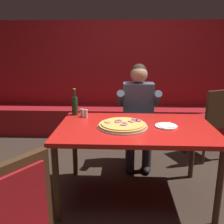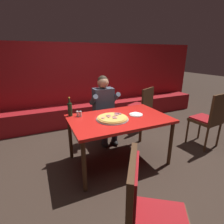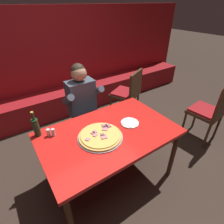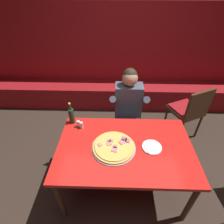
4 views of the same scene
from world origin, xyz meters
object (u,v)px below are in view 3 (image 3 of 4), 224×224
object	(u,v)px
plate_white_paper	(130,123)
shaker_parmesan	(53,133)
pizza	(100,136)
shaker_red_pepper_flakes	(49,133)
main_dining_table	(109,137)
dining_chair_near_left	(129,91)
dining_chair_near_right	(212,108)
beer_bottle	(36,127)
diner_seated_blue_shirt	(84,105)

from	to	relation	value
plate_white_paper	shaker_parmesan	distance (m)	0.85
pizza	shaker_red_pepper_flakes	distance (m)	0.54
main_dining_table	dining_chair_near_left	xyz separation A→B (m)	(1.04, 0.94, -0.10)
shaker_red_pepper_flakes	shaker_parmesan	bearing A→B (deg)	-28.65
plate_white_paper	dining_chair_near_right	size ratio (longest dim) A/B	0.21
shaker_parmesan	dining_chair_near_left	distance (m)	1.70
main_dining_table	dining_chair_near_right	distance (m)	1.71
shaker_red_pepper_flakes	shaker_parmesan	size ratio (longest dim) A/B	1.00
dining_chair_near_left	shaker_red_pepper_flakes	bearing A→B (deg)	-158.33
pizza	dining_chair_near_left	distance (m)	1.52
main_dining_table	pizza	xyz separation A→B (m)	(-0.12, -0.02, 0.09)
plate_white_paper	dining_chair_near_right	xyz separation A→B (m)	(1.40, -0.25, -0.16)
beer_bottle	shaker_red_pepper_flakes	bearing A→B (deg)	-39.73
shaker_red_pepper_flakes	shaker_parmesan	world-z (taller)	same
diner_seated_blue_shirt	dining_chair_near_left	size ratio (longest dim) A/B	1.33
main_dining_table	shaker_red_pepper_flakes	distance (m)	0.64
dining_chair_near_right	beer_bottle	bearing A→B (deg)	164.82
dining_chair_near_left	dining_chair_near_right	xyz separation A→B (m)	(0.64, -1.19, 0.02)
diner_seated_blue_shirt	dining_chair_near_right	size ratio (longest dim) A/B	1.24
pizza	diner_seated_blue_shirt	xyz separation A→B (m)	(0.19, 0.76, -0.06)
diner_seated_blue_shirt	dining_chair_near_right	xyz separation A→B (m)	(1.61, -0.99, -0.11)
main_dining_table	shaker_red_pepper_flakes	bearing A→B (deg)	151.54
beer_bottle	dining_chair_near_left	xyz separation A→B (m)	(1.69, 0.56, -0.28)
plate_white_paper	beer_bottle	size ratio (longest dim) A/B	0.72
dining_chair_near_right	plate_white_paper	bearing A→B (deg)	169.97
dining_chair_near_right	dining_chair_near_left	bearing A→B (deg)	118.29
beer_bottle	main_dining_table	bearing A→B (deg)	-30.26
plate_white_paper	dining_chair_near_left	xyz separation A→B (m)	(0.76, 0.94, -0.18)
shaker_parmesan	diner_seated_blue_shirt	distance (m)	0.75
pizza	dining_chair_near_left	size ratio (longest dim) A/B	0.49
beer_bottle	dining_chair_near_right	size ratio (longest dim) A/B	0.29
diner_seated_blue_shirt	plate_white_paper	bearing A→B (deg)	-73.77
plate_white_paper	dining_chair_near_left	world-z (taller)	dining_chair_near_left
main_dining_table	pizza	size ratio (longest dim) A/B	3.11
pizza	shaker_parmesan	distance (m)	0.49
plate_white_paper	diner_seated_blue_shirt	bearing A→B (deg)	106.23
pizza	shaker_red_pepper_flakes	xyz separation A→B (m)	(-0.43, 0.32, 0.02)
shaker_parmesan	beer_bottle	bearing A→B (deg)	143.40
shaker_parmesan	dining_chair_near_right	xyz separation A→B (m)	(2.20, -0.53, -0.19)
plate_white_paper	shaker_red_pepper_flakes	distance (m)	0.90
shaker_red_pepper_flakes	dining_chair_near_left	xyz separation A→B (m)	(1.60, 0.64, -0.21)
main_dining_table	dining_chair_near_right	xyz separation A→B (m)	(1.69, -0.26, -0.08)
pizza	shaker_parmesan	world-z (taller)	shaker_parmesan
plate_white_paper	diner_seated_blue_shirt	world-z (taller)	diner_seated_blue_shirt
dining_chair_near_left	pizza	bearing A→B (deg)	-140.52
plate_white_paper	beer_bottle	distance (m)	1.02
pizza	shaker_parmesan	xyz separation A→B (m)	(-0.39, 0.30, 0.02)
main_dining_table	shaker_red_pepper_flakes	xyz separation A→B (m)	(-0.56, 0.30, 0.11)
beer_bottle	shaker_red_pepper_flakes	distance (m)	0.14
diner_seated_blue_shirt	dining_chair_near_left	world-z (taller)	diner_seated_blue_shirt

